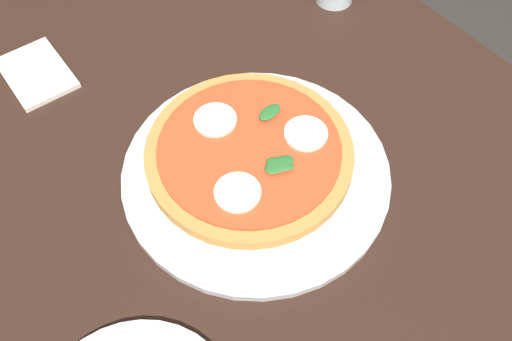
{
  "coord_description": "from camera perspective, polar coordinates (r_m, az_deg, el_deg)",
  "views": [
    {
      "loc": [
        -0.31,
        0.22,
        1.36
      ],
      "look_at": [
        0.03,
        -0.03,
        0.75
      ],
      "focal_mm": 38.27,
      "sensor_mm": 36.0,
      "label": 1
    }
  ],
  "objects": [
    {
      "name": "serving_tray",
      "position": [
        0.75,
        -0.0,
        -0.17
      ],
      "size": [
        0.37,
        0.37,
        0.01
      ],
      "primitive_type": "cylinder",
      "color": "silver",
      "rests_on": "dining_table"
    },
    {
      "name": "napkin",
      "position": [
        0.94,
        -21.97,
        9.42
      ],
      "size": [
        0.13,
        0.09,
        0.01
      ],
      "primitive_type": "cube",
      "rotation": [
        0.0,
        0.0,
        -0.01
      ],
      "color": "white",
      "rests_on": "dining_table"
    },
    {
      "name": "pizza",
      "position": [
        0.75,
        -0.69,
        1.93
      ],
      "size": [
        0.29,
        0.29,
        0.03
      ],
      "color": "#C6843F",
      "rests_on": "serving_tray"
    },
    {
      "name": "dining_table",
      "position": [
        0.81,
        -0.71,
        -6.5
      ],
      "size": [
        1.45,
        0.98,
        0.74
      ],
      "color": "black",
      "rests_on": "ground_plane"
    }
  ]
}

